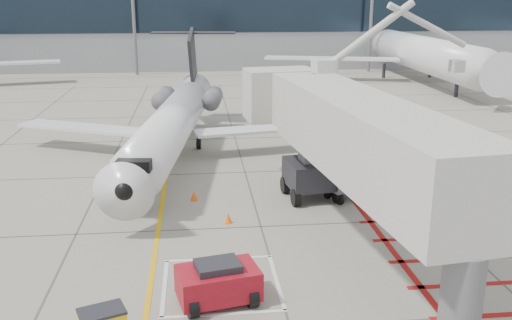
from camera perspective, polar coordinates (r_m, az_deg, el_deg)
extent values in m
plane|color=gray|center=(21.86, 1.70, -10.77)|extent=(260.00, 260.00, 0.00)
cone|color=#F0570C|center=(28.64, -6.21, -3.54)|extent=(0.37, 0.37, 0.51)
cone|color=#FF5D0D|center=(25.79, -2.79, -5.82)|extent=(0.34, 0.34, 0.47)
cube|color=gray|center=(90.21, 2.06, 14.51)|extent=(180.00, 28.00, 14.00)
cube|color=black|center=(76.30, 3.61, 14.90)|extent=(180.00, 0.10, 6.00)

